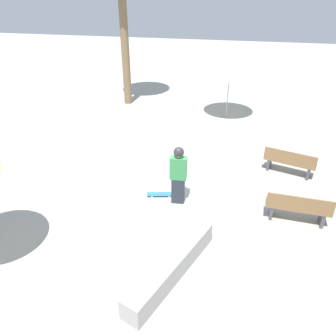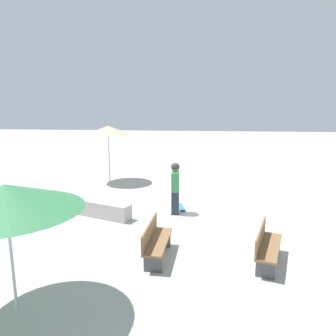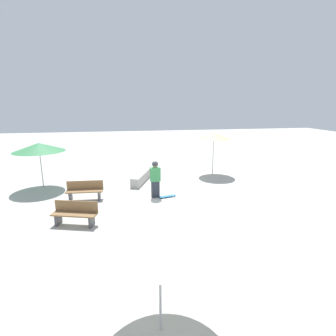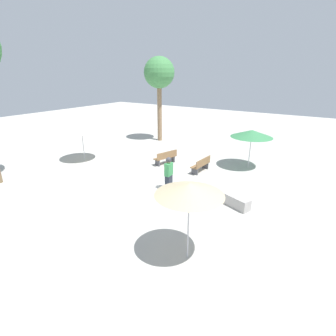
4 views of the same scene
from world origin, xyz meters
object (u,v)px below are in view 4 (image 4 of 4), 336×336
bench_far (201,165)px  shade_umbrella_green (252,134)px  palm_tree_right (159,74)px  bench_near (166,158)px  shade_umbrella_tan (189,189)px  shade_umbrella_cream (81,129)px  skateboard (160,192)px  concrete_ledge (223,195)px  skater_main (169,172)px

bench_far → shade_umbrella_green: bearing=-38.9°
bench_far → palm_tree_right: palm_tree_right is taller
bench_near → shade_umbrella_tan: 9.24m
shade_umbrella_cream → palm_tree_right: bearing=-8.3°
bench_near → shade_umbrella_cream: bearing=132.0°
skateboard → palm_tree_right: palm_tree_right is taller
concrete_ledge → shade_umbrella_tan: 4.84m
bench_near → shade_umbrella_cream: shade_umbrella_cream is taller
shade_umbrella_cream → shade_umbrella_tan: bearing=-114.4°
shade_umbrella_green → palm_tree_right: 9.50m
shade_umbrella_tan → shade_umbrella_cream: shade_umbrella_tan is taller
shade_umbrella_green → shade_umbrella_cream: shade_umbrella_green is taller
skater_main → palm_tree_right: size_ratio=0.25×
shade_umbrella_tan → shade_umbrella_green: (9.40, 0.97, -0.25)m
shade_umbrella_green → shade_umbrella_cream: bearing=115.7°
concrete_ledge → bench_near: bench_near is taller
shade_umbrella_tan → shade_umbrella_cream: (4.78, 10.55, -0.27)m
concrete_ledge → shade_umbrella_green: size_ratio=1.14×
skateboard → bench_near: 4.32m
palm_tree_right → shade_umbrella_tan: bearing=-141.8°
bench_far → shade_umbrella_green: size_ratio=0.66×
shade_umbrella_cream → skateboard: bearing=-101.1°
shade_umbrella_tan → shade_umbrella_green: shade_umbrella_tan is taller
shade_umbrella_tan → shade_umbrella_green: bearing=5.9°
concrete_ledge → palm_tree_right: bearing=49.0°
skateboard → concrete_ledge: size_ratio=0.29×
bench_far → shade_umbrella_green: shade_umbrella_green is taller
skateboard → skater_main: bearing=150.5°
bench_near → shade_umbrella_tan: size_ratio=0.65×
bench_near → palm_tree_right: palm_tree_right is taller
bench_near → shade_umbrella_cream: size_ratio=0.69×
concrete_ledge → shade_umbrella_tan: size_ratio=1.10×
shade_umbrella_green → bench_far: bearing=137.9°
shade_umbrella_tan → skateboard: bearing=45.4°
skater_main → shade_umbrella_tan: bearing=35.7°
concrete_ledge → palm_tree_right: palm_tree_right is taller
shade_umbrella_cream → bench_far: bearing=-72.9°
skater_main → skateboard: size_ratio=2.07×
shade_umbrella_tan → palm_tree_right: 15.62m
skater_main → bench_near: skater_main is taller
skateboard → shade_umbrella_green: shade_umbrella_green is taller
shade_umbrella_green → shade_umbrella_cream: (-4.62, 9.58, -0.02)m
concrete_ledge → palm_tree_right: (7.72, 8.90, 5.13)m
skater_main → bench_far: size_ratio=1.05×
skater_main → bench_far: (3.16, -0.22, -0.49)m
shade_umbrella_green → palm_tree_right: palm_tree_right is taller
bench_far → palm_tree_right: 9.51m
bench_far → concrete_ledge: bearing=-135.0°
bench_far → shade_umbrella_cream: 8.01m
bench_near → shade_umbrella_tan: (-7.11, -5.58, 1.94)m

